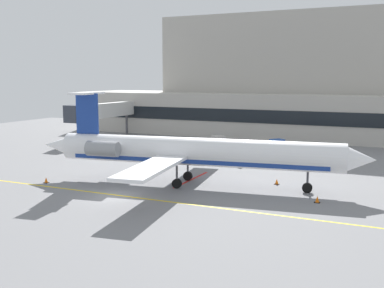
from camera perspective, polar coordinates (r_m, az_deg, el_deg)
ground at (r=40.54m, az=-9.48°, el=-6.55°), size 120.00×120.00×0.11m
terminal_building at (r=84.18m, az=10.82°, el=6.80°), size 75.99×17.01×21.41m
jet_bridge_west at (r=77.97m, az=-11.23°, el=3.99°), size 2.40×17.25×6.04m
regional_jet at (r=43.82m, az=-0.20°, el=-0.97°), size 32.55×23.87×8.75m
baggage_tug at (r=59.73m, az=10.77°, el=-0.74°), size 3.63×3.50×2.37m
pushback_tractor at (r=65.43m, az=3.76°, el=0.07°), size 3.94×3.97×2.08m
safety_cone_alpha at (r=47.36m, az=-17.60°, el=-4.31°), size 0.47×0.47×0.55m
safety_cone_bravo at (r=39.56m, az=15.23°, el=-6.66°), size 0.47×0.47×0.55m
safety_cone_charlie at (r=45.24m, az=10.44°, el=-4.64°), size 0.47×0.47×0.55m
safety_cone_delta at (r=52.65m, az=6.00°, el=-2.73°), size 0.47×0.47×0.55m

